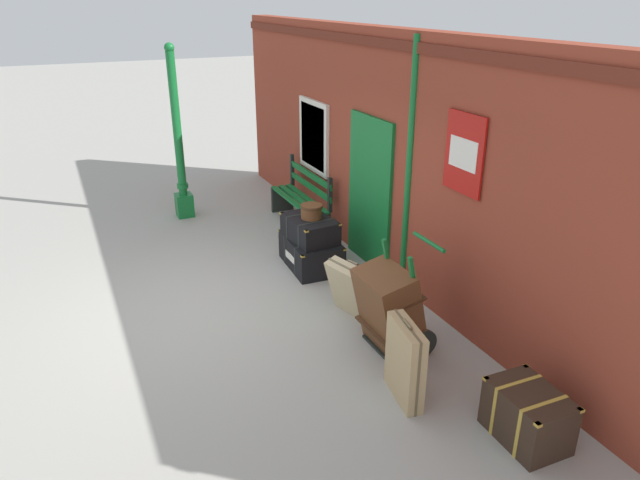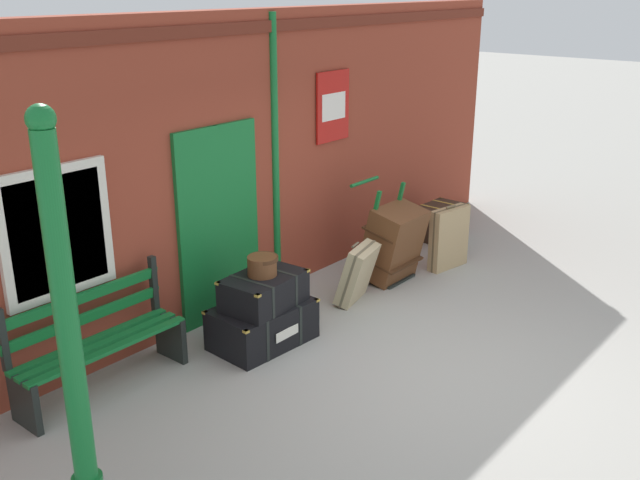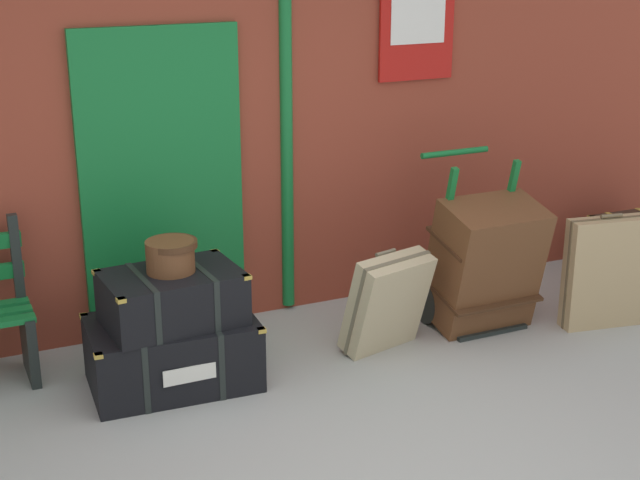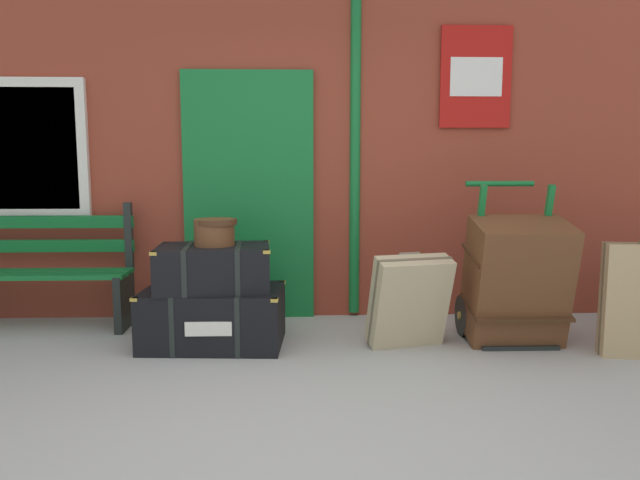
{
  "view_description": "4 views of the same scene",
  "coord_description": "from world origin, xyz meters",
  "views": [
    {
      "loc": [
        6.19,
        -1.39,
        3.57
      ],
      "look_at": [
        -0.25,
        1.6,
        0.55
      ],
      "focal_mm": 32.49,
      "sensor_mm": 36.0,
      "label": 1
    },
    {
      "loc": [
        -5.35,
        -3.03,
        3.47
      ],
      "look_at": [
        0.3,
        1.62,
        0.87
      ],
      "focal_mm": 40.93,
      "sensor_mm": 36.0,
      "label": 2
    },
    {
      "loc": [
        -1.92,
        -3.45,
        2.69
      ],
      "look_at": [
        0.38,
        1.6,
        0.81
      ],
      "focal_mm": 52.1,
      "sensor_mm": 36.0,
      "label": 3
    },
    {
      "loc": [
        0.03,
        -2.66,
        1.33
      ],
      "look_at": [
        0.18,
        1.67,
        0.77
      ],
      "focal_mm": 33.4,
      "sensor_mm": 36.0,
      "label": 4
    }
  ],
  "objects": [
    {
      "name": "ground_plane",
      "position": [
        0.0,
        0.0,
        0.0
      ],
      "size": [
        60.0,
        60.0,
        0.0
      ],
      "primitive_type": "plane",
      "color": "#A3A099"
    },
    {
      "name": "brick_facade",
      "position": [
        -0.02,
        2.6,
        1.6
      ],
      "size": [
        10.4,
        0.35,
        3.2
      ],
      "color": "brown",
      "rests_on": "ground"
    },
    {
      "name": "lamp_post",
      "position": [
        -3.37,
        0.46,
        1.09
      ],
      "size": [
        0.28,
        0.28,
        2.88
      ],
      "color": "#146B2D",
      "rests_on": "ground"
    },
    {
      "name": "platform_bench",
      "position": [
        -2.15,
        2.16,
        0.44
      ],
      "size": [
        1.6,
        0.43,
        1.01
      ],
      "color": "#146B2D",
      "rests_on": "ground"
    },
    {
      "name": "steamer_trunk_base",
      "position": [
        -0.6,
        1.63,
        0.21
      ],
      "size": [
        1.05,
        0.71,
        0.43
      ],
      "color": "black",
      "rests_on": "ground"
    },
    {
      "name": "steamer_trunk_middle",
      "position": [
        -0.59,
        1.61,
        0.58
      ],
      "size": [
        0.84,
        0.6,
        0.33
      ],
      "color": "black",
      "rests_on": "steamer_trunk_base"
    },
    {
      "name": "round_hatbox",
      "position": [
        -0.58,
        1.63,
        0.85
      ],
      "size": [
        0.31,
        0.31,
        0.19
      ],
      "color": "brown",
      "rests_on": "steamer_trunk_middle"
    },
    {
      "name": "porters_trolley",
      "position": [
        1.61,
        1.73,
        0.27
      ],
      "size": [
        0.71,
        0.63,
        1.19
      ],
      "color": "black",
      "rests_on": "ground"
    },
    {
      "name": "large_brown_trunk",
      "position": [
        1.61,
        1.55,
        0.48
      ],
      "size": [
        0.7,
        0.62,
        0.96
      ],
      "color": "brown",
      "rests_on": "ground"
    },
    {
      "name": "suitcase_slate",
      "position": [
        0.82,
        1.5,
        0.35
      ],
      "size": [
        0.62,
        0.49,
        0.7
      ],
      "color": "tan",
      "rests_on": "ground"
    },
    {
      "name": "suitcase_cream",
      "position": [
        2.42,
        1.24,
        0.4
      ],
      "size": [
        0.61,
        0.26,
        0.83
      ],
      "color": "tan",
      "rests_on": "ground"
    },
    {
      "name": "corner_trunk",
      "position": [
        3.34,
        1.9,
        0.24
      ],
      "size": [
        0.7,
        0.51,
        0.49
      ],
      "color": "#332319",
      "rests_on": "ground"
    }
  ]
}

